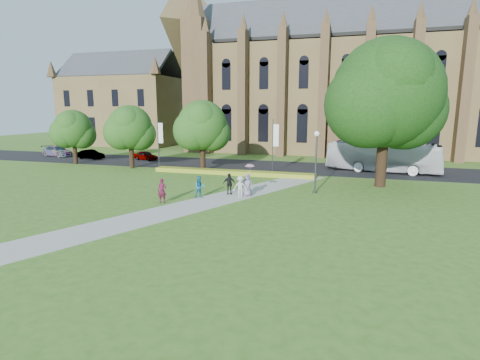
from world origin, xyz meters
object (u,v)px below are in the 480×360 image
(streetlamp, at_px, (316,154))
(tour_coach, at_px, (383,157))
(car_0, at_px, (146,156))
(car_1, at_px, (91,154))
(car_2, at_px, (57,151))
(pedestrian_0, at_px, (162,191))
(large_tree, at_px, (386,94))

(streetlamp, bearing_deg, tour_coach, 64.56)
(car_0, bearing_deg, car_1, 115.27)
(car_2, xyz_separation_m, pedestrian_0, (28.98, -21.21, 0.17))
(large_tree, height_order, car_1, large_tree)
(tour_coach, bearing_deg, streetlamp, 166.01)
(large_tree, height_order, car_0, large_tree)
(car_1, distance_m, car_2, 7.11)
(car_1, bearing_deg, large_tree, -96.71)
(car_1, relative_size, car_2, 0.75)
(tour_coach, bearing_deg, car_0, 99.20)
(car_2, height_order, pedestrian_0, pedestrian_0)
(car_0, bearing_deg, tour_coach, -76.39)
(car_1, xyz_separation_m, pedestrian_0, (21.99, -19.90, 0.28))
(car_1, bearing_deg, car_0, -74.72)
(streetlamp, xyz_separation_m, car_2, (-39.72, 14.34, -2.51))
(large_tree, relative_size, car_2, 2.50)
(tour_coach, xyz_separation_m, car_1, (-38.98, -0.12, -1.06))
(car_0, bearing_deg, pedestrian_0, -130.82)
(car_2, relative_size, pedestrian_0, 2.87)
(streetlamp, relative_size, car_0, 1.43)
(streetlamp, distance_m, tour_coach, 14.64)
(tour_coach, relative_size, car_1, 3.10)
(car_0, distance_m, car_2, 15.03)
(large_tree, height_order, car_2, large_tree)
(car_0, bearing_deg, large_tree, -92.23)
(streetlamp, height_order, large_tree, large_tree)
(streetlamp, height_order, car_2, streetlamp)
(large_tree, height_order, pedestrian_0, large_tree)
(large_tree, bearing_deg, pedestrian_0, -145.00)
(streetlamp, height_order, car_0, streetlamp)
(car_2, bearing_deg, tour_coach, -77.66)
(large_tree, relative_size, tour_coach, 1.07)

